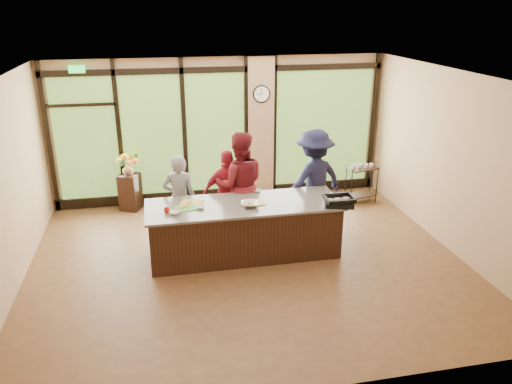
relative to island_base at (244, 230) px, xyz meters
name	(u,v)px	position (x,y,z in m)	size (l,w,h in m)	color
floor	(248,262)	(0.00, -0.30, -0.44)	(7.00, 7.00, 0.00)	#55351E
ceiling	(246,77)	(0.00, -0.30, 2.56)	(7.00, 7.00, 0.00)	white
back_wall	(220,130)	(0.00, 2.70, 1.06)	(7.00, 7.00, 0.00)	tan
left_wall	(3,192)	(-3.50, -0.30, 1.06)	(6.00, 6.00, 0.00)	tan
right_wall	(452,162)	(3.50, -0.30, 1.06)	(6.00, 6.00, 0.00)	tan
window_wall	(229,135)	(0.16, 2.65, 0.95)	(6.90, 0.12, 3.00)	tan
island_base	(244,230)	(0.00, 0.00, 0.00)	(3.10, 1.00, 0.88)	black
countertop	(244,205)	(0.00, 0.00, 0.46)	(3.20, 1.10, 0.04)	#70685C
wall_clock	(262,94)	(0.85, 2.57, 1.81)	(0.36, 0.04, 0.36)	black
cook_left	(180,198)	(-1.01, 0.77, 0.35)	(0.58, 0.38, 1.58)	slate
cook_midleft	(240,185)	(0.06, 0.78, 0.53)	(0.94, 0.73, 1.93)	maroon
cook_midright	(229,193)	(-0.12, 0.85, 0.35)	(0.93, 0.39, 1.59)	maroon
cook_right	(314,180)	(1.45, 0.79, 0.51)	(1.23, 0.71, 1.90)	#171833
roasting_pan	(339,203)	(1.50, -0.38, 0.52)	(0.45, 0.35, 0.08)	black
mixing_bowl	(250,204)	(0.08, -0.14, 0.52)	(0.30, 0.30, 0.07)	silver
cutting_board_left	(187,208)	(-0.93, -0.01, 0.49)	(0.37, 0.28, 0.01)	#498A32
cutting_board_center	(192,203)	(-0.83, 0.20, 0.49)	(0.36, 0.27, 0.01)	gold
cutting_board_right	(253,203)	(0.14, -0.04, 0.49)	(0.36, 0.27, 0.01)	gold
prep_bowl_near	(175,213)	(-1.13, -0.21, 0.51)	(0.17, 0.17, 0.05)	white
prep_bowl_mid	(201,207)	(-0.72, -0.07, 0.50)	(0.13, 0.13, 0.04)	white
prep_bowl_far	(257,191)	(0.33, 0.49, 0.50)	(0.14, 0.14, 0.03)	white
red_ramekin	(167,210)	(-1.25, -0.12, 0.52)	(0.10, 0.10, 0.08)	red
flower_stand	(130,192)	(-1.93, 2.42, -0.06)	(0.38, 0.38, 0.75)	black
flower_vase	(128,169)	(-1.93, 2.42, 0.43)	(0.23, 0.23, 0.24)	olive
bar_cart	(361,179)	(2.86, 1.82, 0.07)	(0.68, 0.47, 0.85)	black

